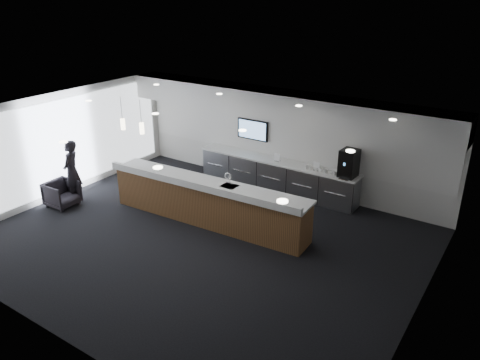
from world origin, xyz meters
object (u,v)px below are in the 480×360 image
Objects in this scene: coffee_machine at (349,163)px; armchair at (62,194)px; lounge_guest at (72,172)px; service_counter at (207,202)px.

coffee_machine reaches higher than armchair.
lounge_guest is at bearing -146.53° from coffee_machine.
armchair is at bearing -144.16° from coffee_machine.
lounge_guest is (0.03, 0.39, 0.54)m from armchair.
lounge_guest reaches higher than armchair.
armchair is (-6.60, -4.20, -0.96)m from coffee_machine.
service_counter is 4.06m from lounge_guest.
service_counter is at bearing -130.85° from coffee_machine.
service_counter is 7.48× the size of coffee_machine.
coffee_machine reaches higher than service_counter.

